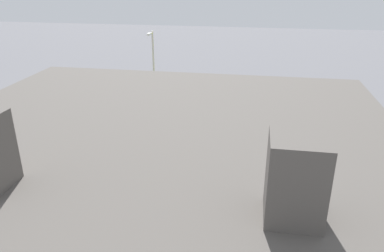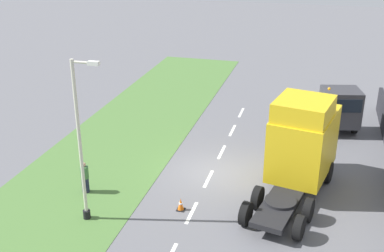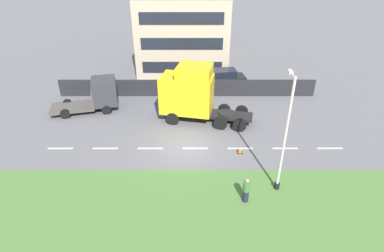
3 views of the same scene
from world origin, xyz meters
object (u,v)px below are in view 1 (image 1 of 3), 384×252
at_px(parked_car, 114,223).
at_px(lamp_post, 154,80).
at_px(lorry_cab, 203,141).
at_px(traffic_cone_lead, 165,135).
at_px(flatbed_truck, 351,182).
at_px(pedestrian, 182,107).

xyz_separation_m(parked_car, lamp_post, (-14.90, -2.11, 2.33)).
height_order(lorry_cab, traffic_cone_lead, lorry_cab).
distance_m(parked_car, lamp_post, 15.23).
distance_m(flatbed_truck, pedestrian, 15.84).
xyz_separation_m(flatbed_truck, lamp_post, (-10.31, -12.94, 1.82)).
xyz_separation_m(lorry_cab, flatbed_truck, (1.77, 7.80, -0.85)).
relative_size(lamp_post, pedestrian, 4.52).
relative_size(lorry_cab, parked_car, 1.56).
xyz_separation_m(lamp_post, traffic_cone_lead, (3.64, 1.71, -3.00)).
distance_m(flatbed_truck, parked_car, 11.77).
height_order(flatbed_truck, pedestrian, flatbed_truck).
relative_size(parked_car, lamp_post, 0.69).
bearing_deg(parked_car, lorry_cab, 145.98).
bearing_deg(lorry_cab, pedestrian, -150.47).
relative_size(lorry_cab, pedestrian, 4.85).
height_order(parked_car, pedestrian, parked_car).
bearing_deg(lorry_cab, lamp_post, -137.27).
distance_m(lorry_cab, pedestrian, 10.30).
relative_size(flatbed_truck, parked_car, 1.22).
bearing_deg(traffic_cone_lead, lorry_cab, 35.01).
relative_size(parked_car, traffic_cone_lead, 8.38).
relative_size(flatbed_truck, traffic_cone_lead, 10.24).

